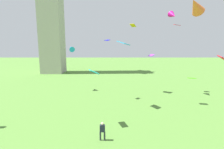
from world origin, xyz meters
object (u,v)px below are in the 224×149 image
at_px(person_3, 103,130).
at_px(kite_flying_3, 173,15).
at_px(kite_flying_4, 224,59).
at_px(kite_flying_2, 152,55).
at_px(kite_flying_1, 192,78).
at_px(kite_flying_5, 196,6).
at_px(kite_flying_6, 177,25).
at_px(kite_flying_10, 94,72).
at_px(kite_flying_8, 124,43).
at_px(kite_flying_9, 133,25).
at_px(kite_flying_7, 72,48).
at_px(kite_flying_0, 108,40).

height_order(person_3, kite_flying_3, kite_flying_3).
bearing_deg(kite_flying_4, kite_flying_2, 34.64).
distance_m(kite_flying_1, kite_flying_5, 10.12).
height_order(kite_flying_1, kite_flying_6, kite_flying_6).
bearing_deg(kite_flying_10, kite_flying_3, -60.40).
bearing_deg(kite_flying_4, kite_flying_6, 14.81).
height_order(kite_flying_1, kite_flying_8, kite_flying_8).
bearing_deg(kite_flying_1, kite_flying_3, 123.02).
height_order(kite_flying_2, kite_flying_4, kite_flying_4).
relative_size(kite_flying_3, kite_flying_5, 0.71).
height_order(kite_flying_2, kite_flying_9, kite_flying_9).
bearing_deg(kite_flying_3, kite_flying_2, 139.84).
relative_size(kite_flying_5, kite_flying_8, 1.40).
xyz_separation_m(kite_flying_7, kite_flying_8, (9.14, -9.62, 0.85)).
distance_m(kite_flying_0, kite_flying_1, 13.71).
height_order(kite_flying_5, kite_flying_10, kite_flying_5).
bearing_deg(kite_flying_1, kite_flying_9, 154.46).
height_order(person_3, kite_flying_9, kite_flying_9).
bearing_deg(kite_flying_5, kite_flying_0, -164.02).
height_order(person_3, kite_flying_2, kite_flying_2).
bearing_deg(kite_flying_2, kite_flying_6, -41.07).
distance_m(person_3, kite_flying_8, 12.00).
relative_size(kite_flying_2, kite_flying_9, 0.96).
height_order(kite_flying_1, kite_flying_2, kite_flying_2).
height_order(kite_flying_4, kite_flying_9, kite_flying_9).
xyz_separation_m(kite_flying_1, kite_flying_3, (-1.67, 4.80, 9.54)).
distance_m(kite_flying_7, kite_flying_8, 13.30).
xyz_separation_m(person_3, kite_flying_6, (12.31, 16.79, 11.15)).
bearing_deg(kite_flying_2, kite_flying_10, -171.83).
distance_m(kite_flying_1, kite_flying_9, 13.08).
bearing_deg(kite_flying_7, kite_flying_6, 150.79).
relative_size(kite_flying_2, kite_flying_7, 0.67).
bearing_deg(kite_flying_0, kite_flying_8, 64.68).
relative_size(kite_flying_0, kite_flying_8, 0.54).
bearing_deg(kite_flying_0, kite_flying_4, 92.10).
relative_size(kite_flying_9, kite_flying_10, 0.86).
distance_m(kite_flying_0, kite_flying_2, 8.93).
xyz_separation_m(kite_flying_4, kite_flying_10, (-14.08, -1.11, -1.29)).
bearing_deg(kite_flying_6, kite_flying_8, 38.96).
distance_m(kite_flying_7, kite_flying_9, 12.08).
xyz_separation_m(person_3, kite_flying_2, (7.88, 16.27, 5.89)).
relative_size(person_3, kite_flying_9, 1.28).
bearing_deg(kite_flying_9, kite_flying_10, -173.70).
height_order(kite_flying_2, kite_flying_3, kite_flying_3).
height_order(person_3, kite_flying_1, kite_flying_1).
xyz_separation_m(kite_flying_4, kite_flying_8, (-10.68, 4.44, 1.71)).
bearing_deg(kite_flying_7, kite_flying_10, 86.01).
xyz_separation_m(kite_flying_5, kite_flying_8, (-8.14, 2.44, -4.20)).
height_order(kite_flying_2, kite_flying_7, kite_flying_7).
height_order(kite_flying_6, kite_flying_7, kite_flying_6).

